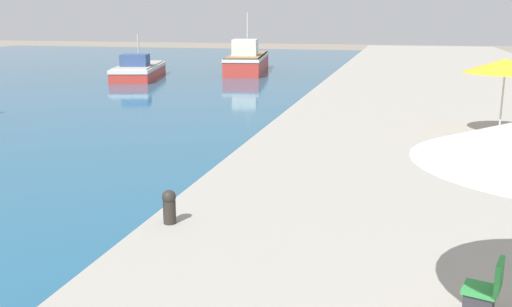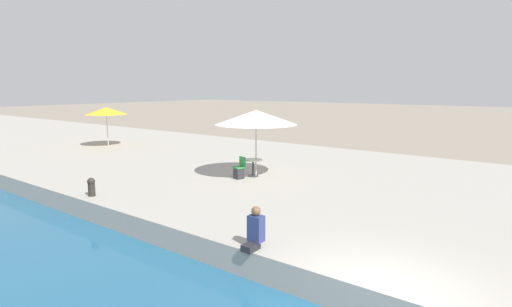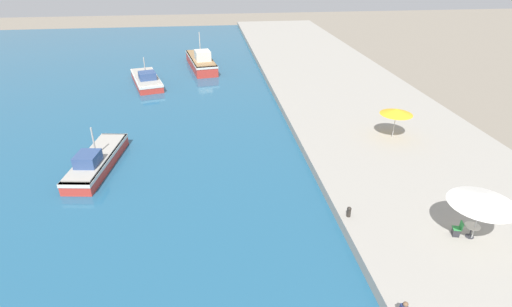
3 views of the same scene
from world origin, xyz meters
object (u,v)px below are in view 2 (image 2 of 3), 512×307
object	(u,v)px
cafe_chair_left	(239,171)
mooring_bollard	(91,186)
cafe_umbrella_white	(106,111)
cafe_table	(253,164)
person_at_quay	(255,230)
cafe_umbrella_pink	(256,117)

from	to	relation	value
cafe_chair_left	mooring_bollard	size ratio (longest dim) A/B	1.39
cafe_umbrella_white	cafe_table	size ratio (longest dim) A/B	3.27
cafe_table	person_at_quay	size ratio (longest dim) A/B	0.79
cafe_chair_left	mooring_bollard	bearing A→B (deg)	80.86
person_at_quay	mooring_bollard	xyz separation A→B (m)	(0.22, 7.36, -0.10)
cafe_table	person_at_quay	world-z (taller)	person_at_quay
cafe_umbrella_pink	cafe_chair_left	world-z (taller)	cafe_umbrella_pink
cafe_umbrella_pink	cafe_table	distance (m)	2.01
cafe_umbrella_pink	person_at_quay	world-z (taller)	cafe_umbrella_pink
cafe_umbrella_white	cafe_table	bearing A→B (deg)	-96.09
cafe_umbrella_white	cafe_chair_left	size ratio (longest dim) A/B	2.87
cafe_table	person_at_quay	bearing A→B (deg)	-142.33
cafe_umbrella_pink	cafe_table	bearing A→B (deg)	105.82
cafe_umbrella_white	mooring_bollard	xyz separation A→B (m)	(-7.27, -10.22, -1.93)
cafe_umbrella_pink	cafe_umbrella_white	bearing A→B (deg)	84.13
person_at_quay	cafe_table	bearing A→B (deg)	37.67
cafe_chair_left	cafe_table	bearing A→B (deg)	-90.00
cafe_umbrella_pink	mooring_bollard	bearing A→B (deg)	155.06
cafe_umbrella_white	cafe_table	xyz separation A→B (m)	(-1.37, -12.85, -1.75)
mooring_bollard	cafe_chair_left	bearing A→B (deg)	-25.07
cafe_table	cafe_chair_left	bearing A→B (deg)	164.07
cafe_umbrella_white	cafe_chair_left	distance (m)	12.97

